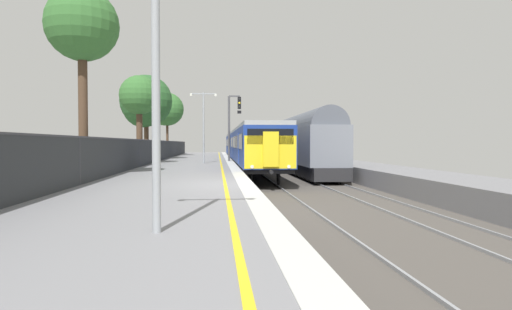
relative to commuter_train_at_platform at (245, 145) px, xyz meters
name	(u,v)px	position (x,y,z in m)	size (l,w,h in m)	color
ground	(306,200)	(0.54, -26.73, -1.88)	(17.40, 110.00, 1.21)	gray
commuter_train_at_platform	(245,145)	(0.00, 0.00, 0.00)	(2.83, 41.30, 3.81)	navy
freight_train_adjacent_track	(278,142)	(4.00, 4.85, 0.31)	(2.60, 45.48, 4.70)	#232326
signal_gantry	(232,120)	(-1.49, -6.82, 2.09)	(1.10, 0.24, 5.41)	#47474C
platform_lamp_near	(156,40)	(-3.72, -35.13, 1.89)	(2.00, 0.20, 5.31)	#93999E
platform_lamp_mid	(203,121)	(-3.72, -10.32, 1.84)	(2.00, 0.20, 5.22)	#93999E
platform_back_fence	(79,159)	(-7.55, -26.73, -0.36)	(0.07, 99.00, 1.73)	#282B2D
background_tree_left	(140,97)	(-8.22, -10.76, 3.51)	(2.80, 2.80, 6.33)	#473323
background_tree_centre	(145,103)	(-9.29, -1.95, 3.90)	(4.75, 4.75, 7.75)	#473323
background_tree_right	(166,111)	(-8.74, 9.82, 4.12)	(3.93, 3.93, 7.50)	#473323
background_tree_back	(83,29)	(-8.47, -22.99, 5.16)	(3.12, 3.12, 8.14)	#473323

